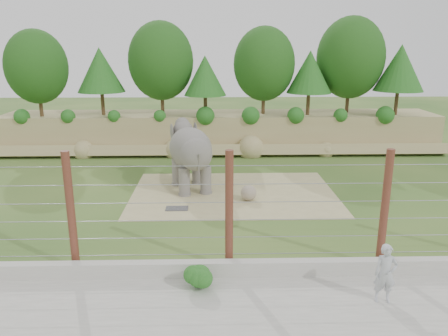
{
  "coord_description": "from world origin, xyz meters",
  "views": [
    {
      "loc": [
        -0.49,
        -17.48,
        7.08
      ],
      "look_at": [
        0.0,
        2.0,
        1.6
      ],
      "focal_mm": 35.0,
      "sensor_mm": 36.0,
      "label": 1
    }
  ],
  "objects_px": {
    "elephant": "(191,158)",
    "zookeeper": "(385,274)",
    "stone_ball": "(249,193)",
    "barrier_fence": "(229,211)"
  },
  "relations": [
    {
      "from": "stone_ball",
      "to": "barrier_fence",
      "type": "relative_size",
      "value": 0.04
    },
    {
      "from": "elephant",
      "to": "stone_ball",
      "type": "relative_size",
      "value": 5.56
    },
    {
      "from": "barrier_fence",
      "to": "elephant",
      "type": "bearing_deg",
      "value": 101.17
    },
    {
      "from": "elephant",
      "to": "stone_ball",
      "type": "distance_m",
      "value": 3.55
    },
    {
      "from": "stone_ball",
      "to": "elephant",
      "type": "bearing_deg",
      "value": 147.06
    },
    {
      "from": "barrier_fence",
      "to": "zookeeper",
      "type": "relative_size",
      "value": 11.61
    },
    {
      "from": "zookeeper",
      "to": "stone_ball",
      "type": "bearing_deg",
      "value": 115.5
    },
    {
      "from": "elephant",
      "to": "stone_ball",
      "type": "height_order",
      "value": "elephant"
    },
    {
      "from": "elephant",
      "to": "zookeeper",
      "type": "relative_size",
      "value": 2.35
    },
    {
      "from": "elephant",
      "to": "zookeeper",
      "type": "xyz_separation_m",
      "value": [
        5.96,
        -10.31,
        -0.78
      ]
    }
  ]
}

